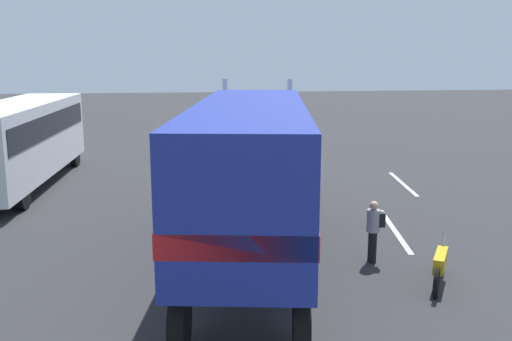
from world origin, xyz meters
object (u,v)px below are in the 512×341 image
(person_bystander, at_px, (374,229))
(parked_bus, at_px, (20,136))
(motorcycle, at_px, (440,265))
(semi_truck, at_px, (252,161))

(person_bystander, height_order, parked_bus, parked_bus)
(parked_bus, relative_size, motorcycle, 5.93)
(parked_bus, bearing_deg, person_bystander, -131.79)
(person_bystander, bearing_deg, motorcycle, -147.66)
(semi_truck, bearing_deg, person_bystander, -110.79)
(semi_truck, height_order, motorcycle, semi_truck)
(parked_bus, bearing_deg, semi_truck, -137.23)
(semi_truck, height_order, person_bystander, semi_truck)
(motorcycle, bearing_deg, parked_bus, 46.41)
(person_bystander, bearing_deg, parked_bus, 48.21)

